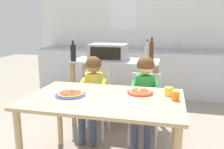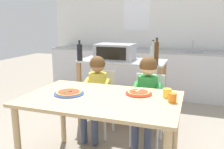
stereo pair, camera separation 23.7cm
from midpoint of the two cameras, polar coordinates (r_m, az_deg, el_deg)
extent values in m
plane|color=gray|center=(3.58, 1.60, -11.07)|extent=(12.22, 12.22, 0.00)
cube|color=white|center=(5.15, 6.17, 11.51)|extent=(4.64, 0.12, 2.70)
cube|color=white|center=(5.16, 1.36, 14.90)|extent=(0.56, 0.01, 0.80)
cube|color=silver|center=(4.85, 5.28, 0.47)|extent=(4.17, 0.60, 0.85)
cube|color=#9E9EA3|center=(4.78, 5.39, 5.65)|extent=(4.17, 0.60, 0.03)
cube|color=gray|center=(4.73, 14.22, 5.42)|extent=(0.40, 0.33, 0.02)
cylinder|color=#B7BABF|center=(4.84, 14.27, 6.78)|extent=(0.02, 0.02, 0.20)
cube|color=#B7BABF|center=(3.31, -1.09, 3.25)|extent=(1.17, 0.56, 0.02)
cube|color=#AD7F51|center=(3.45, -1.05, -6.32)|extent=(1.08, 0.51, 0.02)
cube|color=#AD7F51|center=(3.37, -11.14, -4.78)|extent=(0.05, 0.05, 0.89)
cube|color=#AD7F51|center=(3.09, 7.69, -6.24)|extent=(0.05, 0.05, 0.89)
cube|color=#AD7F51|center=(3.79, -8.14, -2.72)|extent=(0.05, 0.05, 0.89)
cube|color=#AD7F51|center=(3.55, 8.51, -3.81)|extent=(0.05, 0.05, 0.89)
cube|color=#999BA0|center=(3.32, -2.82, 5.39)|extent=(0.51, 0.36, 0.22)
cube|color=black|center=(3.15, -3.77, 4.99)|extent=(0.41, 0.01, 0.16)
cylinder|color=black|center=(3.11, -0.60, 3.70)|extent=(0.02, 0.01, 0.02)
cylinder|color=#ADB7B2|center=(3.13, 6.15, 4.79)|extent=(0.07, 0.07, 0.20)
cylinder|color=#ADB7B2|center=(3.12, 6.21, 7.30)|extent=(0.03, 0.03, 0.07)
cylinder|color=black|center=(3.12, 6.23, 8.07)|extent=(0.03, 0.03, 0.01)
cylinder|color=#4C2D14|center=(2.99, 7.08, 5.06)|extent=(0.06, 0.06, 0.27)
cylinder|color=#4C2D14|center=(2.97, 7.17, 8.07)|extent=(0.03, 0.03, 0.04)
cylinder|color=black|center=(2.97, 7.18, 8.59)|extent=(0.03, 0.03, 0.01)
cylinder|color=black|center=(3.25, -11.25, 5.04)|extent=(0.07, 0.07, 0.22)
cylinder|color=black|center=(3.24, -11.35, 7.33)|extent=(0.03, 0.03, 0.04)
cylinder|color=black|center=(3.24, -11.37, 7.81)|extent=(0.03, 0.03, 0.01)
cube|color=tan|center=(2.21, -4.92, -5.84)|extent=(1.42, 0.90, 0.03)
cylinder|color=tan|center=(2.34, -23.91, -15.89)|extent=(0.06, 0.06, 0.72)
cylinder|color=tan|center=(2.93, -14.64, -9.40)|extent=(0.06, 0.06, 0.72)
cylinder|color=tan|center=(2.61, 12.09, -12.03)|extent=(0.06, 0.06, 0.72)
cube|color=silver|center=(3.03, -6.51, -6.66)|extent=(0.36, 0.36, 0.04)
cube|color=silver|center=(3.12, -5.59, -2.44)|extent=(0.34, 0.03, 0.38)
cylinder|color=silver|center=(2.94, -4.61, -11.91)|extent=(0.03, 0.03, 0.42)
cylinder|color=silver|center=(3.04, -10.11, -11.22)|extent=(0.03, 0.03, 0.42)
cylinder|color=silver|center=(3.20, -2.92, -9.77)|extent=(0.03, 0.03, 0.42)
cylinder|color=silver|center=(3.29, -8.00, -9.23)|extent=(0.03, 0.03, 0.42)
cube|color=silver|center=(2.85, 5.29, -7.90)|extent=(0.36, 0.36, 0.04)
cube|color=silver|center=(2.94, 5.82, -3.36)|extent=(0.34, 0.03, 0.38)
cylinder|color=silver|center=(2.78, 7.87, -13.41)|extent=(0.03, 0.03, 0.42)
cylinder|color=silver|center=(2.82, 1.65, -12.90)|extent=(0.03, 0.03, 0.42)
cylinder|color=silver|center=(3.06, 8.46, -10.99)|extent=(0.03, 0.03, 0.42)
cylinder|color=silver|center=(3.09, 2.83, -10.57)|extent=(0.03, 0.03, 0.42)
cube|color=#424C6B|center=(2.87, -6.17, -6.91)|extent=(0.10, 0.30, 0.10)
cylinder|color=#424C6B|center=(2.85, -6.95, -12.31)|extent=(0.08, 0.08, 0.44)
cube|color=#424C6B|center=(2.92, -8.77, -6.66)|extent=(0.10, 0.30, 0.10)
cylinder|color=#424C6B|center=(2.90, -9.60, -11.95)|extent=(0.08, 0.08, 0.44)
cylinder|color=yellow|center=(2.83, -4.84, -2.94)|extent=(0.06, 0.26, 0.15)
cylinder|color=yellow|center=(2.92, -9.70, -2.59)|extent=(0.06, 0.26, 0.15)
cylinder|color=yellow|center=(2.97, -6.61, -2.90)|extent=(0.22, 0.22, 0.33)
sphere|color=#A37556|center=(2.91, -6.74, 2.17)|extent=(0.18, 0.18, 0.18)
sphere|color=brown|center=(2.91, -6.75, 2.48)|extent=(0.19, 0.19, 0.19)
cube|color=#424C6B|center=(2.70, 6.36, -8.21)|extent=(0.10, 0.30, 0.10)
cylinder|color=#424C6B|center=(2.68, 5.86, -13.99)|extent=(0.08, 0.08, 0.44)
cube|color=#424C6B|center=(2.72, 3.40, -8.00)|extent=(0.10, 0.30, 0.10)
cylinder|color=#424C6B|center=(2.70, 2.83, -13.74)|extent=(0.08, 0.08, 0.44)
cylinder|color=green|center=(2.66, 7.86, -3.78)|extent=(0.06, 0.26, 0.15)
cylinder|color=green|center=(2.70, 2.35, -3.45)|extent=(0.06, 0.26, 0.15)
cylinder|color=green|center=(2.78, 5.38, -3.75)|extent=(0.22, 0.22, 0.35)
sphere|color=beige|center=(2.72, 5.50, 1.91)|extent=(0.19, 0.19, 0.19)
sphere|color=brown|center=(2.72, 5.51, 2.27)|extent=(0.20, 0.20, 0.20)
cylinder|color=#3356B7|center=(2.31, -12.73, -4.74)|extent=(0.29, 0.29, 0.01)
cylinder|color=tan|center=(2.31, -12.75, -4.46)|extent=(0.24, 0.24, 0.01)
cylinder|color=#B23D23|center=(2.31, -12.76, -4.27)|extent=(0.21, 0.21, 0.00)
cylinder|color=#386628|center=(2.32, -12.29, -4.03)|extent=(0.02, 0.02, 0.01)
cylinder|color=#386628|center=(2.27, -13.72, -4.51)|extent=(0.03, 0.03, 0.01)
cylinder|color=#563319|center=(2.29, -12.46, -4.26)|extent=(0.03, 0.03, 0.01)
cylinder|color=red|center=(2.33, 3.81, -4.38)|extent=(0.25, 0.25, 0.01)
cylinder|color=tan|center=(2.32, 3.81, -4.09)|extent=(0.21, 0.21, 0.01)
cylinder|color=#B23D23|center=(2.32, 3.82, -3.90)|extent=(0.18, 0.18, 0.00)
cylinder|color=#DBC666|center=(2.38, 3.83, -3.41)|extent=(0.03, 0.03, 0.01)
cylinder|color=#386628|center=(2.30, 2.68, -3.90)|extent=(0.03, 0.03, 0.01)
cylinder|color=#DBC666|center=(2.32, 3.46, -3.83)|extent=(0.04, 0.04, 0.01)
cylinder|color=yellow|center=(2.28, 10.42, -4.01)|extent=(0.08, 0.08, 0.08)
cylinder|color=orange|center=(2.16, 11.78, -5.03)|extent=(0.07, 0.07, 0.08)
camera|label=1|loc=(0.12, -92.77, -0.61)|focal=38.61mm
camera|label=2|loc=(0.12, 87.23, 0.61)|focal=38.61mm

